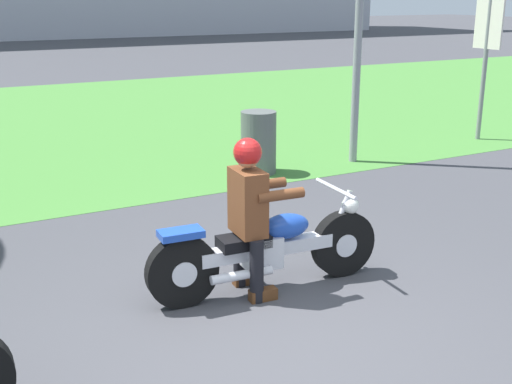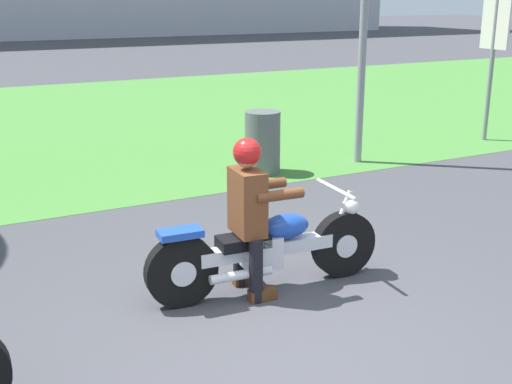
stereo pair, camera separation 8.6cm
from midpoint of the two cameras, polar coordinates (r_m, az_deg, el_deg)
ground at (r=4.93m, az=1.75°, el=-13.81°), size 120.00×120.00×0.00m
grass_verge at (r=13.89m, az=-19.11°, el=5.54°), size 60.00×12.00×0.01m
motorcycle_lead at (r=5.73m, az=0.60°, el=-4.99°), size 2.17×0.66×0.87m
rider_lead at (r=5.52m, az=-0.99°, el=-1.14°), size 0.57×0.48×1.39m
trash_can at (r=9.50m, az=-0.04°, el=4.33°), size 0.51×0.51×0.91m
sign_banner at (r=12.27m, az=19.29°, el=12.26°), size 0.08×0.60×2.60m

